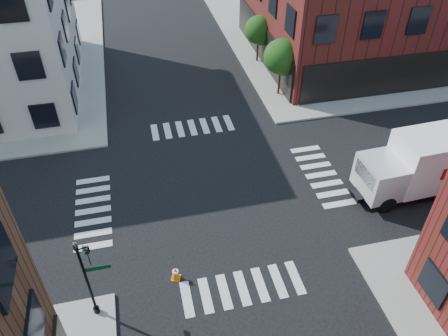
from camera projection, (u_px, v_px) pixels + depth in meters
ground at (212, 192)px, 26.24m from camera, size 120.00×120.00×0.00m
sidewalk_ne at (367, 27)px, 45.58m from camera, size 30.00×30.00×0.15m
tree_near at (282, 58)px, 33.01m from camera, size 2.69×2.69×4.49m
tree_far at (259, 31)px, 37.68m from camera, size 2.43×2.43×4.07m
signal_pole at (87, 272)px, 18.24m from camera, size 1.29×1.24×4.60m
box_truck at (433, 162)px, 25.24m from camera, size 8.68×2.94×3.88m
traffic_cone at (176, 273)px, 21.20m from camera, size 0.56×0.56×0.80m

